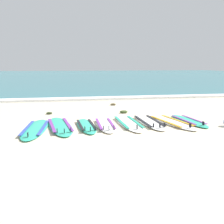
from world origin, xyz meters
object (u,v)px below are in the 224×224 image
object	(u,v)px
surfboard_3	(105,125)
surfboard_7	(188,121)
surfboard_0	(35,129)
surfboard_6	(171,122)
surfboard_2	(86,126)
surfboard_4	(128,123)
surfboard_5	(149,122)
surfboard_1	(60,126)

from	to	relation	value
surfboard_3	surfboard_7	world-z (taller)	same
surfboard_3	surfboard_7	size ratio (longest dim) A/B	1.01
surfboard_0	surfboard_6	world-z (taller)	same
surfboard_0	surfboard_7	distance (m)	4.65
surfboard_2	surfboard_4	distance (m)	1.29
surfboard_7	surfboard_4	bearing A→B (deg)	178.38
surfboard_2	surfboard_5	bearing A→B (deg)	5.26
surfboard_1	surfboard_2	size ratio (longest dim) A/B	1.29
surfboard_1	surfboard_2	bearing A→B (deg)	-9.68
surfboard_1	surfboard_3	bearing A→B (deg)	-3.87
surfboard_0	surfboard_3	xyz separation A→B (m)	(1.97, 0.14, 0.00)
surfboard_0	surfboard_7	bearing A→B (deg)	2.50
surfboard_5	surfboard_7	bearing A→B (deg)	-3.47
surfboard_1	surfboard_6	world-z (taller)	same
surfboard_0	surfboard_5	xyz separation A→B (m)	(3.37, 0.28, 0.00)
surfboard_5	surfboard_2	bearing A→B (deg)	-174.74
surfboard_1	surfboard_5	size ratio (longest dim) A/B	1.09
surfboard_5	surfboard_6	xyz separation A→B (m)	(0.67, -0.13, -0.00)
surfboard_2	surfboard_4	size ratio (longest dim) A/B	0.82
surfboard_0	surfboard_1	distance (m)	0.70
surfboard_3	surfboard_6	xyz separation A→B (m)	(2.06, 0.01, -0.00)
surfboard_2	surfboard_7	bearing A→B (deg)	1.81
surfboard_7	surfboard_2	bearing A→B (deg)	-178.19
surfboard_7	surfboard_0	bearing A→B (deg)	-177.50
surfboard_0	surfboard_3	size ratio (longest dim) A/B	1.20
surfboard_4	surfboard_7	xyz separation A→B (m)	(1.94, -0.05, 0.00)
surfboard_1	surfboard_5	xyz separation A→B (m)	(2.70, 0.05, 0.00)
surfboard_3	surfboard_7	bearing A→B (deg)	1.35
surfboard_2	surfboard_3	bearing A→B (deg)	4.05
surfboard_1	surfboard_4	distance (m)	2.03
surfboard_1	surfboard_3	world-z (taller)	same
surfboard_2	surfboard_7	size ratio (longest dim) A/B	0.97
surfboard_2	surfboard_7	distance (m)	3.23
surfboard_3	surfboard_5	world-z (taller)	same
surfboard_6	surfboard_4	bearing A→B (deg)	175.42
surfboard_2	surfboard_6	distance (m)	2.62
surfboard_3	surfboard_4	xyz separation A→B (m)	(0.73, 0.12, -0.00)
surfboard_4	surfboard_5	world-z (taller)	same
surfboard_0	surfboard_1	size ratio (longest dim) A/B	0.97
surfboard_0	surfboard_2	distance (m)	1.42
surfboard_1	surfboard_6	distance (m)	3.37
surfboard_1	surfboard_5	distance (m)	2.70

